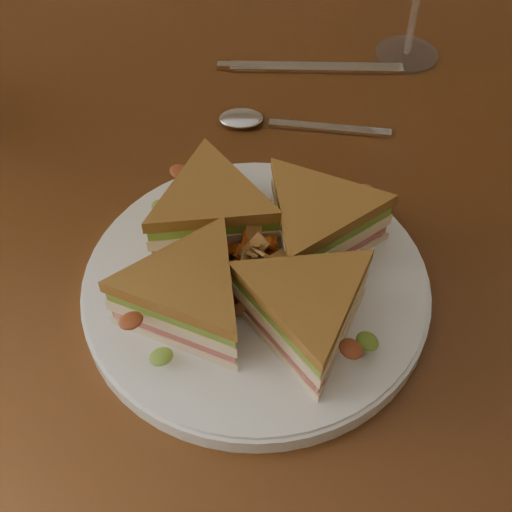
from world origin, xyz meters
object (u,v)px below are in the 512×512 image
Objects in this scene: sandwich_wedges at (256,260)px; knife at (304,68)px; table at (217,260)px; plate at (256,288)px; spoon at (263,121)px.

sandwich_wedges reaches higher than knife.
plate reaches higher than table.
plate is 0.23m from spoon.
spoon is (0.01, 0.23, -0.00)m from plate.
spoon is at bearing 64.91° from table.
table is at bearing -106.83° from spoon.
knife is (0.06, 0.33, -0.01)m from plate.
sandwich_wedges is 0.33m from knife.
sandwich_wedges reaches higher than table.
table is 6.56× the size of spoon.
spoon reaches higher than knife.
spoon is at bearing -114.58° from knife.
sandwich_wedges is at bearing -98.28° from knife.
spoon is (0.05, 0.11, 0.10)m from table.
knife reaches higher than table.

